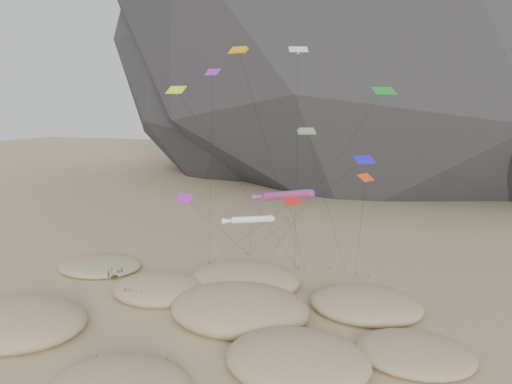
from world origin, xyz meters
The scene contains 9 objects.
ground centered at (0.00, 0.00, 0.00)m, with size 500.00×500.00×0.00m, color #CCB789.
dunes centered at (-2.01, 3.78, 0.74)m, with size 54.78×37.67×3.96m.
dune_grass centered at (-0.50, 3.50, 0.86)m, with size 42.97×27.67×1.60m.
kite_stakes centered at (1.99, 23.55, 0.15)m, with size 22.75×6.24×0.30m.
rainbow_tube_kite centered at (4.00, 12.33, 12.57)m, with size 7.30×10.22×13.39m.
white_tube_kite centered at (0.26, 10.44, 9.74)m, with size 7.10×11.75×10.37m.
orange_parafoil centered at (-2.69, 14.89, 28.96)m, with size 6.16×12.39×29.89m.
multi_parafoil centered at (6.29, 13.19, 19.70)m, with size 4.65×10.31×20.40m.
delta_kites centered at (3.33, 12.10, 20.00)m, with size 26.59×22.58×29.45m.
Camera 1 is at (20.85, -42.41, 22.92)m, focal length 35.00 mm.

